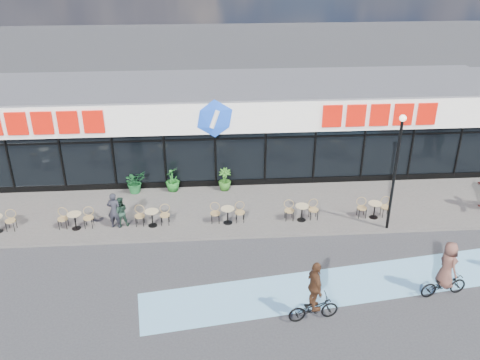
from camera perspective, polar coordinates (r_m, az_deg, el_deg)
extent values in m
plane|color=#28282B|center=(20.04, -2.08, -9.81)|extent=(120.00, 120.00, 0.00)
cube|color=#534E49|center=(23.81, -2.52, -3.40)|extent=(44.00, 5.00, 0.10)
cube|color=#67A1C4|center=(19.35, 10.28, -11.73)|extent=(14.17, 4.13, 0.01)
cube|color=black|center=(28.18, -2.95, 4.65)|extent=(30.00, 6.00, 3.00)
cube|color=white|center=(27.31, -3.05, 8.94)|extent=(30.60, 6.30, 1.50)
cube|color=#47474C|center=(27.23, -3.10, 10.64)|extent=(30.60, 6.30, 0.10)
cube|color=navy|center=(24.79, -2.84, 5.46)|extent=(30.60, 0.08, 0.18)
cube|color=black|center=(24.94, -2.82, 4.60)|extent=(30.00, 0.06, 0.08)
cube|color=black|center=(25.94, -2.71, -0.44)|extent=(30.00, 0.10, 0.40)
cube|color=#B41106|center=(25.43, -21.29, 6.01)|extent=(5.63, 0.18, 1.10)
cube|color=#B41106|center=(25.72, 15.39, 7.09)|extent=(5.63, 0.18, 1.10)
ellipsoid|color=blue|center=(24.29, -2.86, 6.90)|extent=(1.90, 0.24, 1.90)
cylinder|color=black|center=(27.10, -24.41, 1.37)|extent=(0.10, 0.10, 3.00)
cylinder|color=black|center=(26.33, -19.31, 1.58)|extent=(0.10, 0.10, 3.00)
cylinder|color=black|center=(25.78, -13.95, 1.80)|extent=(0.10, 0.10, 3.00)
cylinder|color=black|center=(25.46, -8.40, 2.00)|extent=(0.10, 0.10, 3.00)
cylinder|color=black|center=(25.38, -2.77, 2.18)|extent=(0.10, 0.10, 3.00)
cylinder|color=black|center=(25.55, 2.85, 2.35)|extent=(0.10, 0.10, 3.00)
cylinder|color=black|center=(25.96, 8.34, 2.49)|extent=(0.10, 0.10, 3.00)
cylinder|color=black|center=(26.60, 13.62, 2.60)|extent=(0.10, 0.10, 3.00)
cylinder|color=black|center=(27.45, 18.61, 2.68)|extent=(0.10, 0.10, 3.00)
cylinder|color=black|center=(28.50, 23.26, 2.74)|extent=(0.10, 0.10, 3.00)
cylinder|color=black|center=(22.11, 16.93, 0.34)|extent=(0.12, 0.12, 4.94)
sphere|color=#FFF2CC|center=(21.19, 17.82, 6.63)|extent=(0.28, 0.28, 0.28)
cylinder|color=tan|center=(23.04, -18.13, -3.67)|extent=(0.60, 0.60, 0.04)
cylinder|color=black|center=(23.21, -18.01, -4.42)|extent=(0.06, 0.06, 0.70)
cylinder|color=black|center=(23.39, -17.89, -5.18)|extent=(0.40, 0.40, 0.02)
cylinder|color=tan|center=(22.45, -9.89, -3.49)|extent=(0.60, 0.60, 0.04)
cylinder|color=black|center=(22.62, -9.83, -4.27)|extent=(0.06, 0.06, 0.70)
cylinder|color=black|center=(22.80, -9.76, -5.05)|extent=(0.40, 0.40, 0.02)
cylinder|color=tan|center=(22.33, -1.40, -3.24)|extent=(0.60, 0.60, 0.04)
cylinder|color=black|center=(22.50, -1.39, -4.02)|extent=(0.06, 0.06, 0.70)
cylinder|color=black|center=(22.69, -1.38, -4.81)|extent=(0.40, 0.40, 0.02)
cylinder|color=tan|center=(22.71, 6.99, -2.92)|extent=(0.60, 0.60, 0.04)
cylinder|color=black|center=(22.88, 6.95, -3.69)|extent=(0.06, 0.06, 0.70)
cylinder|color=black|center=(23.05, 6.90, -4.47)|extent=(0.40, 0.40, 0.02)
cylinder|color=tan|center=(23.54, 14.95, -2.56)|extent=(0.60, 0.60, 0.04)
cylinder|color=black|center=(23.71, 14.85, -3.31)|extent=(0.06, 0.06, 0.70)
cylinder|color=black|center=(23.88, 14.75, -4.06)|extent=(0.40, 0.40, 0.02)
imported|color=#195727|center=(25.60, -11.73, -0.20)|extent=(1.35, 1.32, 1.14)
imported|color=#195A1C|center=(25.43, -7.59, 0.08)|extent=(0.94, 0.94, 1.23)
imported|color=#265919|center=(25.33, -1.73, 0.06)|extent=(0.68, 0.68, 1.12)
imported|color=black|center=(22.62, -13.95, -3.33)|extent=(0.66, 0.48, 1.67)
imported|color=#192E23|center=(22.74, -13.30, -3.50)|extent=(0.78, 0.68, 1.39)
imported|color=black|center=(19.81, 21.90, -10.82)|extent=(1.82, 0.87, 0.92)
imported|color=brown|center=(19.33, 22.32, -8.75)|extent=(0.68, 0.93, 1.75)
imported|color=black|center=(17.61, 8.24, -14.07)|extent=(1.79, 0.84, 0.91)
imported|color=#462919|center=(17.05, 8.44, -11.74)|extent=(0.59, 1.11, 1.81)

